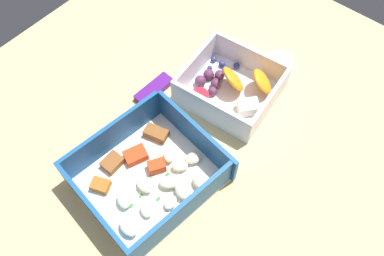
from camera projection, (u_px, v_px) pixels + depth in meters
table_surface at (206, 139)px, 60.78cm from camera, size 80.00×80.00×2.00cm
pasta_container at (149, 175)px, 54.43cm from camera, size 20.20×18.39×6.16cm
fruit_bowl at (230, 87)px, 62.31cm from camera, size 14.56×15.59×5.37cm
candy_bar at (154, 89)px, 63.77cm from camera, size 7.12×2.78×1.20cm
paper_cup_liner at (280, 63)px, 66.29cm from camera, size 4.10×4.10×1.84cm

